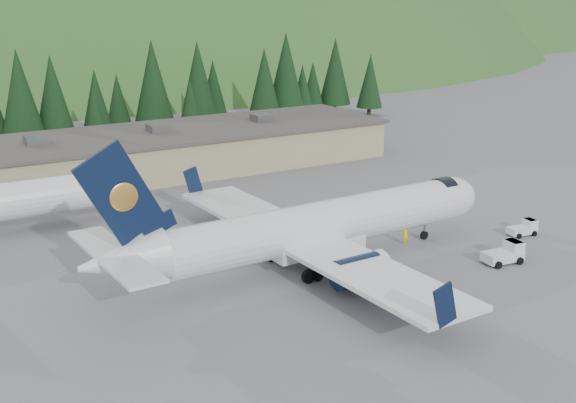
# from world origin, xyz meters

# --- Properties ---
(ground) EXTENTS (600.00, 600.00, 0.00)m
(ground) POSITION_xyz_m (0.00, 0.00, 0.00)
(ground) COLOR slate
(airliner) EXTENTS (38.19, 35.77, 12.70)m
(airliner) POSITION_xyz_m (-1.12, -0.04, 3.38)
(airliner) COLOR white
(airliner) RESTS_ON ground
(baggage_tug_a) EXTENTS (3.63, 2.42, 1.84)m
(baggage_tug_a) POSITION_xyz_m (13.44, -7.76, 0.82)
(baggage_tug_a) COLOR silver
(baggage_tug_a) RESTS_ON ground
(baggage_tug_b) EXTENTS (2.92, 1.96, 1.47)m
(baggage_tug_b) POSITION_xyz_m (20.49, -3.53, 0.66)
(baggage_tug_b) COLOR silver
(baggage_tug_b) RESTS_ON ground
(terminal_building) EXTENTS (71.00, 17.00, 6.10)m
(terminal_building) POSITION_xyz_m (-5.01, 38.00, 2.62)
(terminal_building) COLOR #999065
(terminal_building) RESTS_ON ground
(ramp_worker) EXTENTS (0.73, 0.57, 1.78)m
(ramp_worker) POSITION_xyz_m (9.02, 0.17, 0.89)
(ramp_worker) COLOR #FAFF00
(ramp_worker) RESTS_ON ground
(tree_line) EXTENTS (112.68, 18.63, 14.33)m
(tree_line) POSITION_xyz_m (-2.03, 60.24, 7.36)
(tree_line) COLOR black
(tree_line) RESTS_ON ground
(hills) EXTENTS (614.00, 330.00, 300.00)m
(hills) POSITION_xyz_m (53.34, 207.38, -82.80)
(hills) COLOR #255420
(hills) RESTS_ON ground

